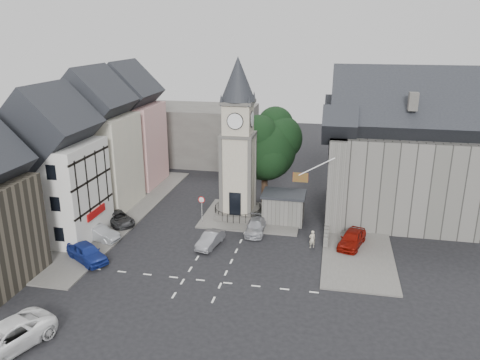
% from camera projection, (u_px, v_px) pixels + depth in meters
% --- Properties ---
extents(ground, '(120.00, 120.00, 0.00)m').
position_uv_depth(ground, '(220.00, 249.00, 41.60)').
color(ground, black).
rests_on(ground, ground).
extents(pavement_west, '(6.00, 30.00, 0.14)m').
position_uv_depth(pavement_west, '(119.00, 213.00, 49.55)').
color(pavement_west, '#595651').
rests_on(pavement_west, ground).
extents(pavement_east, '(6.00, 26.00, 0.14)m').
position_uv_depth(pavement_east, '(355.00, 224.00, 46.74)').
color(pavement_east, '#595651').
rests_on(pavement_east, ground).
extents(central_island, '(10.00, 8.00, 0.16)m').
position_uv_depth(central_island, '(252.00, 216.00, 48.74)').
color(central_island, '#595651').
rests_on(central_island, ground).
extents(road_markings, '(20.00, 8.00, 0.01)m').
position_uv_depth(road_markings, '(203.00, 280.00, 36.47)').
color(road_markings, silver).
rests_on(road_markings, ground).
extents(clock_tower, '(4.86, 4.86, 16.25)m').
position_uv_depth(clock_tower, '(238.00, 140.00, 46.53)').
color(clock_tower, '#4C4944').
rests_on(clock_tower, ground).
extents(stone_shelter, '(4.30, 3.30, 3.08)m').
position_uv_depth(stone_shelter, '(284.00, 207.00, 47.19)').
color(stone_shelter, '#5E5D57').
rests_on(stone_shelter, ground).
extents(town_tree, '(7.20, 7.20, 10.80)m').
position_uv_depth(town_tree, '(265.00, 141.00, 51.17)').
color(town_tree, black).
rests_on(town_tree, ground).
extents(warning_sign_post, '(0.70, 0.19, 2.85)m').
position_uv_depth(warning_sign_post, '(202.00, 204.00, 46.64)').
color(warning_sign_post, black).
rests_on(warning_sign_post, ground).
extents(terrace_pink, '(8.10, 7.60, 12.80)m').
position_uv_depth(terrace_pink, '(128.00, 132.00, 57.43)').
color(terrace_pink, '#DE9C98').
rests_on(terrace_pink, ground).
extents(terrace_cream, '(8.10, 7.60, 12.80)m').
position_uv_depth(terrace_cream, '(96.00, 148.00, 49.97)').
color(terrace_cream, beige).
rests_on(terrace_cream, ground).
extents(terrace_tudor, '(8.10, 7.60, 12.00)m').
position_uv_depth(terrace_tudor, '(54.00, 173.00, 42.64)').
color(terrace_tudor, silver).
rests_on(terrace_tudor, ground).
extents(backdrop_west, '(20.00, 10.00, 8.00)m').
position_uv_depth(backdrop_west, '(186.00, 133.00, 68.74)').
color(backdrop_west, '#4C4944').
rests_on(backdrop_west, ground).
extents(east_building, '(14.40, 11.40, 12.60)m').
position_uv_depth(east_building, '(396.00, 159.00, 46.93)').
color(east_building, '#5E5D57').
rests_on(east_building, ground).
extents(east_boundary_wall, '(0.40, 16.00, 0.90)m').
position_uv_depth(east_boundary_wall, '(328.00, 211.00, 49.02)').
color(east_boundary_wall, '#5E5D57').
rests_on(east_boundary_wall, ground).
extents(flagpole, '(3.68, 0.10, 2.74)m').
position_uv_depth(flagpole, '(317.00, 167.00, 41.63)').
color(flagpole, white).
rests_on(flagpole, ground).
extents(car_west_blue, '(4.83, 3.99, 1.55)m').
position_uv_depth(car_west_blue, '(87.00, 252.00, 39.32)').
color(car_west_blue, navy).
rests_on(car_west_blue, ground).
extents(car_west_silver, '(4.43, 2.39, 1.39)m').
position_uv_depth(car_west_silver, '(98.00, 233.00, 43.23)').
color(car_west_silver, '#95999C').
rests_on(car_west_silver, ground).
extents(car_west_grey, '(4.73, 4.54, 1.25)m').
position_uv_depth(car_west_grey, '(118.00, 218.00, 46.80)').
color(car_west_grey, '#28292B').
rests_on(car_west_grey, ground).
extents(car_island_silver, '(2.03, 4.00, 1.26)m').
position_uv_depth(car_island_silver, '(210.00, 240.00, 42.06)').
color(car_island_silver, gray).
rests_on(car_island_silver, ground).
extents(car_island_east, '(1.90, 4.31, 1.23)m').
position_uv_depth(car_island_east, '(256.00, 226.00, 44.88)').
color(car_island_east, '#AEB0B7').
rests_on(car_island_east, ground).
extents(car_east_red, '(2.98, 4.77, 1.51)m').
position_uv_depth(car_east_red, '(352.00, 239.00, 41.96)').
color(car_east_red, maroon).
rests_on(car_east_red, ground).
extents(van_sw_white, '(4.90, 6.77, 1.71)m').
position_uv_depth(van_sw_white, '(3.00, 339.00, 28.24)').
color(van_sw_white, white).
rests_on(van_sw_white, ground).
extents(pedestrian, '(0.72, 0.64, 1.66)m').
position_uv_depth(pedestrian, '(312.00, 239.00, 41.68)').
color(pedestrian, '#BEB69D').
rests_on(pedestrian, ground).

